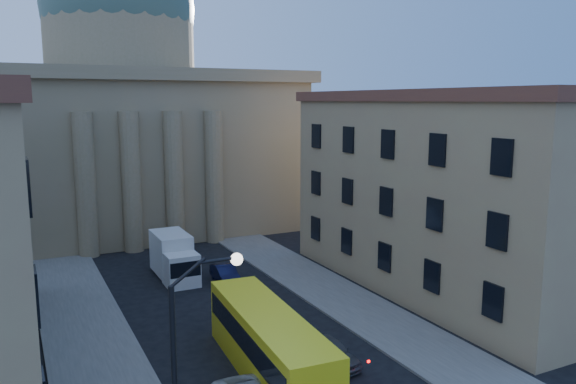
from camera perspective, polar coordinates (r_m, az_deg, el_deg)
name	(u,v)px	position (r m, az deg, el deg)	size (l,w,h in m)	color
sidewalk_left	(104,383)	(30.92, -18.18, -17.91)	(5.00, 60.00, 0.15)	#5B5853
sidewalk_right	(383,323)	(36.90, 9.65, -12.97)	(5.00, 60.00, 0.15)	#5B5853
church	(125,119)	(66.00, -16.24, 7.11)	(68.02, 28.76, 36.60)	olive
building_right	(448,190)	(43.20, 15.91, 0.21)	(11.60, 26.60, 14.70)	#9B865B
street_lamp	(189,360)	(20.08, -10.00, -16.50)	(2.62, 0.44, 8.83)	black
car_right_far	(330,351)	(31.29, 4.30, -15.84)	(1.65, 4.11, 1.40)	#4B4C51
car_right_distant	(225,274)	(44.13, -6.38, -8.29)	(1.45, 4.15, 1.37)	black
city_bus	(268,342)	(29.53, -2.00, -15.02)	(3.53, 12.14, 3.38)	yellow
box_truck	(174,258)	(45.61, -11.49, -6.58)	(2.53, 6.33, 3.47)	silver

